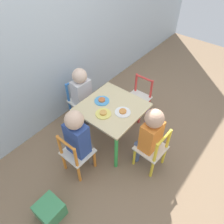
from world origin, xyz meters
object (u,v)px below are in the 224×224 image
(kids_table, at_px, (112,112))
(chair_blue, at_px, (80,101))
(plate_left, at_px, (103,113))
(storage_bin, at_px, (50,210))
(plate_front, at_px, (123,112))
(chair_orange, at_px, (76,154))
(chair_yellow, at_px, (153,150))
(child_left, at_px, (78,136))
(child_front, at_px, (150,133))
(chair_red, at_px, (139,98))
(plate_back, at_px, (102,101))
(child_back, at_px, (82,91))

(kids_table, distance_m, chair_blue, 0.55)
(plate_left, relative_size, storage_bin, 0.73)
(chair_blue, bearing_deg, plate_front, -88.97)
(chair_orange, distance_m, plate_left, 0.46)
(chair_blue, bearing_deg, chair_yellow, -88.98)
(kids_table, bearing_deg, chair_orange, 178.88)
(kids_table, distance_m, chair_yellow, 0.55)
(chair_blue, distance_m, storage_bin, 1.24)
(child_left, xyz_separation_m, child_front, (0.44, -0.47, -0.01))
(chair_orange, relative_size, plate_left, 3.31)
(chair_red, bearing_deg, kids_table, -90.00)
(chair_orange, height_order, child_left, child_left)
(chair_blue, distance_m, plate_back, 0.46)
(kids_table, relative_size, child_back, 0.84)
(child_left, xyz_separation_m, plate_back, (0.47, 0.12, 0.04))
(chair_orange, distance_m, chair_red, 1.05)
(kids_table, height_order, child_back, child_back)
(chair_orange, bearing_deg, child_front, -132.37)
(plate_left, bearing_deg, chair_red, 0.65)
(child_left, bearing_deg, kids_table, -90.00)
(chair_orange, distance_m, child_left, 0.22)
(child_front, bearing_deg, chair_orange, -40.46)
(kids_table, bearing_deg, chair_red, 0.81)
(chair_blue, bearing_deg, child_front, -89.04)
(chair_red, bearing_deg, plate_front, -75.75)
(chair_red, bearing_deg, child_left, -90.91)
(chair_orange, height_order, plate_left, plate_left)
(chair_blue, relative_size, plate_left, 3.31)
(chair_red, relative_size, child_left, 0.67)
(child_left, bearing_deg, plate_back, -73.88)
(plate_back, distance_m, plate_front, 0.27)
(chair_orange, height_order, chair_red, same)
(kids_table, relative_size, chair_orange, 1.18)
(child_left, relative_size, plate_left, 4.97)
(chair_yellow, distance_m, child_front, 0.20)
(plate_left, bearing_deg, chair_yellow, -78.57)
(kids_table, xyz_separation_m, plate_front, (-0.00, -0.13, 0.08))
(kids_table, relative_size, chair_yellow, 1.18)
(kids_table, xyz_separation_m, child_back, (0.04, 0.46, 0.01))
(child_back, bearing_deg, plate_front, -88.86)
(child_front, bearing_deg, child_left, -44.01)
(chair_orange, bearing_deg, storage_bin, 107.56)
(chair_blue, height_order, chair_yellow, same)
(chair_yellow, xyz_separation_m, child_back, (0.07, 0.99, 0.18))
(chair_orange, xyz_separation_m, chair_yellow, (0.50, -0.53, 0.00))
(chair_red, height_order, plate_front, plate_front)
(plate_back, distance_m, plate_left, 0.19)
(chair_blue, bearing_deg, child_back, -90.00)
(chair_blue, xyz_separation_m, plate_left, (-0.18, -0.52, 0.25))
(chair_orange, relative_size, chair_yellow, 1.00)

